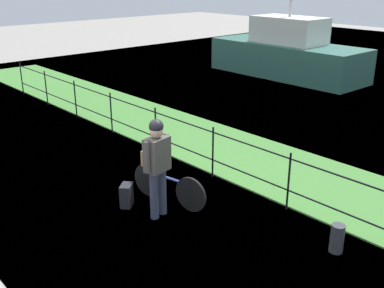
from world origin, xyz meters
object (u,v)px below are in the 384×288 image
at_px(terrier_dog, 153,148).
at_px(moored_boat_near, 287,54).
at_px(bicycle_main, 168,186).
at_px(mooring_bollard, 337,238).
at_px(cyclist_person, 157,160).
at_px(wooden_crate, 152,159).
at_px(backpack_on_paving, 127,195).

xyz_separation_m(terrier_dog, moored_boat_near, (-4.76, 10.22, -0.11)).
xyz_separation_m(bicycle_main, mooring_bollard, (2.81, 0.84, -0.11)).
distance_m(bicycle_main, cyclist_person, 0.83).
bearing_deg(bicycle_main, mooring_bollard, 16.61).
bearing_deg(bicycle_main, moored_boat_near, 116.52).
xyz_separation_m(wooden_crate, backpack_on_paving, (-0.05, -0.54, -0.55)).
xyz_separation_m(wooden_crate, moored_boat_near, (-4.73, 10.23, 0.10)).
bearing_deg(moored_boat_near, cyclist_person, -63.28).
xyz_separation_m(wooden_crate, terrier_dog, (0.02, 0.00, 0.21)).
relative_size(terrier_dog, mooring_bollard, 0.74).
relative_size(bicycle_main, cyclist_person, 0.92).
bearing_deg(cyclist_person, moored_boat_near, 116.72).
xyz_separation_m(backpack_on_paving, mooring_bollard, (3.19, 1.44, 0.02)).
relative_size(wooden_crate, moored_boat_near, 0.05).
bearing_deg(bicycle_main, cyclist_person, -58.44).
bearing_deg(cyclist_person, terrier_dog, 148.19).
distance_m(wooden_crate, cyclist_person, 0.73).
bearing_deg(terrier_dog, cyclist_person, -31.81).
bearing_deg(terrier_dog, moored_boat_near, 114.96).
distance_m(terrier_dog, moored_boat_near, 11.28).
height_order(wooden_crate, mooring_bollard, wooden_crate).
relative_size(cyclist_person, moored_boat_near, 0.27).
relative_size(bicycle_main, mooring_bollard, 3.58).
bearing_deg(mooring_bollard, cyclist_person, -153.98).
relative_size(mooring_bollard, moored_boat_near, 0.07).
bearing_deg(mooring_bollard, moored_boat_near, 130.19).
height_order(bicycle_main, cyclist_person, cyclist_person).
xyz_separation_m(mooring_bollard, moored_boat_near, (-7.88, 9.33, 0.63)).
xyz_separation_m(wooden_crate, mooring_bollard, (3.14, 0.90, -0.53)).
height_order(backpack_on_paving, mooring_bollard, mooring_bollard).
relative_size(bicycle_main, wooden_crate, 4.80).
xyz_separation_m(backpack_on_paving, moored_boat_near, (-4.68, 10.77, 0.65)).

